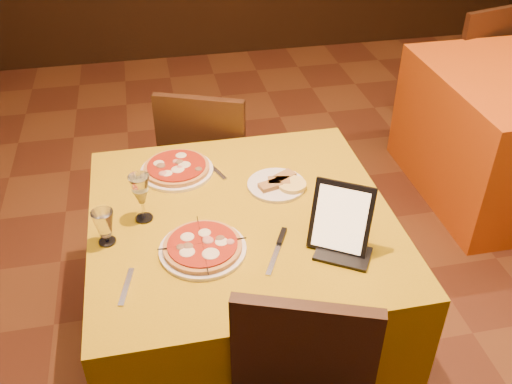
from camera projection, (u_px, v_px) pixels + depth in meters
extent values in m
cube|color=#5E2D19|center=(314.00, 361.00, 2.47)|extent=(6.00, 7.00, 0.01)
cube|color=#B28E0B|center=(243.00, 288.00, 2.31)|extent=(1.10, 1.10, 0.75)
cylinder|color=white|center=(203.00, 250.00, 1.92)|extent=(0.30, 0.30, 0.01)
cylinder|color=#AD4C23|center=(203.00, 246.00, 1.91)|extent=(0.27, 0.27, 0.02)
cylinder|color=white|center=(177.00, 171.00, 2.31)|extent=(0.30, 0.30, 0.01)
cylinder|color=#AD4C23|center=(177.00, 167.00, 2.30)|extent=(0.27, 0.27, 0.02)
cylinder|color=white|center=(276.00, 185.00, 2.23)|extent=(0.23, 0.23, 0.01)
cylinder|color=olive|center=(277.00, 182.00, 2.22)|extent=(0.14, 0.14, 0.02)
cube|color=black|center=(341.00, 218.00, 1.88)|extent=(0.22, 0.19, 0.24)
cube|color=#A7A6AD|center=(276.00, 253.00, 1.91)|extent=(0.12, 0.20, 0.01)
cube|color=#A6A5AC|center=(126.00, 287.00, 1.79)|extent=(0.06, 0.16, 0.01)
cube|color=silver|center=(215.00, 170.00, 2.32)|extent=(0.08, 0.16, 0.01)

